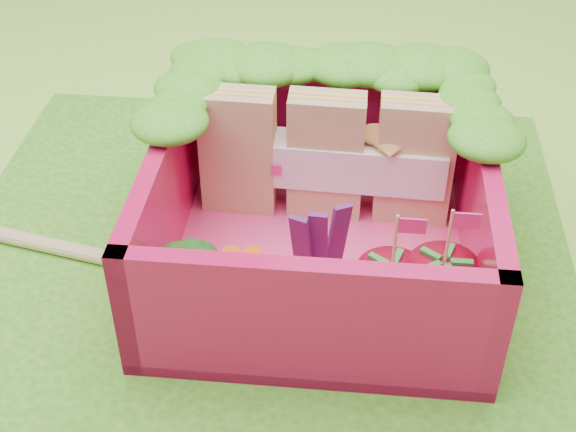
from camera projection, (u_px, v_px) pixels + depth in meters
The scene contains 13 objects.
ground at pixel (257, 269), 3.33m from camera, with size 14.00×14.00×0.00m, color #A3DB3D.
placemat at pixel (257, 267), 3.32m from camera, with size 2.60×2.60×0.03m, color #479822.
bento_floor at pixel (319, 261), 3.29m from camera, with size 1.30×1.30×0.05m, color #FF4188.
bento_box at pixel (320, 213), 3.13m from camera, with size 1.30×1.30×0.55m.
lettuce_ruffle at pixel (330, 77), 3.32m from camera, with size 1.43×0.83×0.11m.
sandwich_stack at pixel (327, 157), 3.36m from camera, with size 1.06×0.20×0.56m.
broccoli at pixel (186, 267), 2.95m from camera, with size 0.31×0.31×0.26m.
carrot_sticks at pixel (243, 280), 2.95m from camera, with size 0.15×0.08×0.28m.
purple_wedges at pixel (319, 246), 3.03m from camera, with size 0.20×0.13×0.38m.
strawberry_left at pixel (389, 294), 2.90m from camera, with size 0.26×0.26×0.50m.
strawberry_right at pixel (441, 288), 2.93m from camera, with size 0.26×0.26×0.50m.
snap_peas at pixel (421, 298), 3.04m from camera, with size 0.58×0.56×0.05m.
chopsticks at pixel (38, 243), 3.38m from camera, with size 2.47×0.58×0.05m.
Camera 1 is at (0.37, -2.46, 2.23)m, focal length 50.00 mm.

